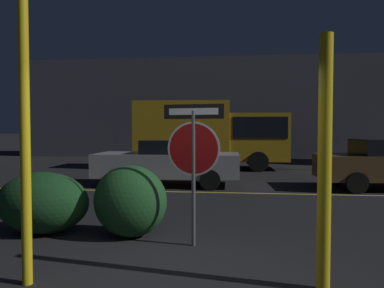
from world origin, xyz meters
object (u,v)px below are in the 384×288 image
at_px(stop_sign, 193,147).
at_px(delivery_truck, 212,133).
at_px(hedge_bush_1, 43,203).
at_px(passing_car_2, 168,162).
at_px(yellow_pole_right, 325,163).
at_px(hedge_bush_2, 130,201).
at_px(yellow_pole_left, 25,135).

relative_size(stop_sign, delivery_truck, 0.32).
distance_m(hedge_bush_1, passing_car_2, 5.74).
bearing_deg(yellow_pole_right, passing_car_2, 112.46).
distance_m(stop_sign, yellow_pole_right, 2.12).
bearing_deg(yellow_pole_right, stop_sign, 138.61).
xyz_separation_m(yellow_pole_right, delivery_truck, (-1.99, 12.48, 0.21)).
xyz_separation_m(hedge_bush_2, delivery_truck, (0.68, 10.74, 1.02)).
bearing_deg(stop_sign, delivery_truck, 101.24).
xyz_separation_m(hedge_bush_1, delivery_truck, (2.22, 10.71, 1.08)).
distance_m(yellow_pole_left, delivery_truck, 12.77).
relative_size(yellow_pole_left, delivery_truck, 0.51).
height_order(stop_sign, passing_car_2, stop_sign).
relative_size(yellow_pole_right, delivery_truck, 0.42).
bearing_deg(delivery_truck, hedge_bush_2, -5.46).
bearing_deg(yellow_pole_right, hedge_bush_2, 146.85).
bearing_deg(hedge_bush_2, yellow_pole_right, -33.15).
bearing_deg(delivery_truck, stop_sign, 0.24).
xyz_separation_m(yellow_pole_left, yellow_pole_right, (3.32, 0.22, -0.31)).
xyz_separation_m(hedge_bush_1, hedge_bush_2, (1.54, -0.03, 0.07)).
distance_m(yellow_pole_right, passing_car_2, 8.03).
relative_size(yellow_pole_left, passing_car_2, 0.74).
xyz_separation_m(yellow_pole_left, hedge_bush_2, (0.65, 1.97, -1.12)).
bearing_deg(yellow_pole_left, stop_sign, 43.11).
relative_size(yellow_pole_right, hedge_bush_1, 1.77).
bearing_deg(yellow_pole_left, yellow_pole_right, 3.79).
distance_m(stop_sign, hedge_bush_1, 2.82).
height_order(hedge_bush_1, delivery_truck, delivery_truck).
bearing_deg(yellow_pole_left, hedge_bush_1, 113.91).
height_order(stop_sign, hedge_bush_1, stop_sign).
bearing_deg(stop_sign, yellow_pole_right, -32.21).
bearing_deg(hedge_bush_1, stop_sign, -8.05).
distance_m(stop_sign, passing_car_2, 6.22).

